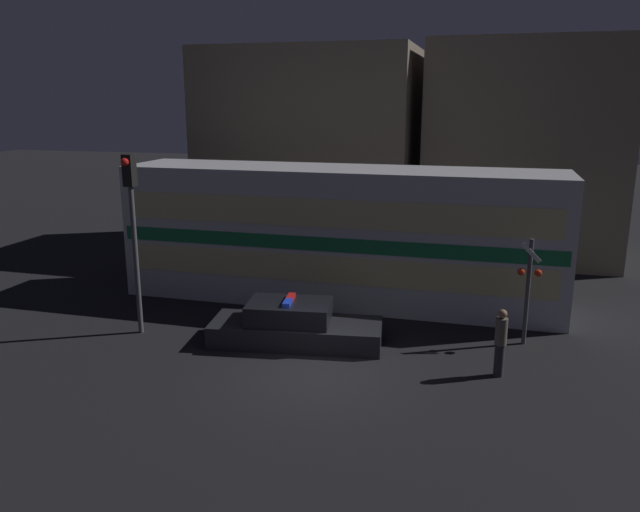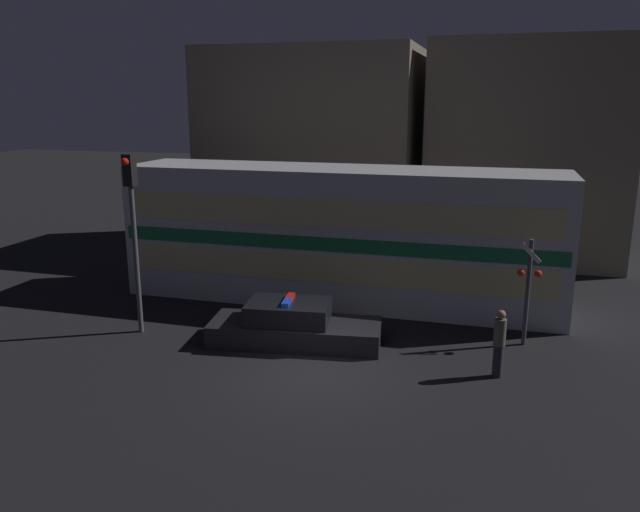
# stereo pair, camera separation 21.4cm
# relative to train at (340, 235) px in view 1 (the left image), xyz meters

# --- Properties ---
(ground_plane) EXTENTS (120.00, 120.00, 0.00)m
(ground_plane) POSITION_rel_train_xyz_m (0.92, -6.16, -2.28)
(ground_plane) COLOR black
(train) EXTENTS (14.79, 3.11, 4.56)m
(train) POSITION_rel_train_xyz_m (0.00, 0.00, 0.00)
(train) COLOR silver
(train) RESTS_ON ground_plane
(police_car) EXTENTS (5.02, 2.37, 1.34)m
(police_car) POSITION_rel_train_xyz_m (-0.27, -4.36, -1.79)
(police_car) COLOR black
(police_car) RESTS_ON ground_plane
(pedestrian) EXTENTS (0.30, 0.30, 1.76)m
(pedestrian) POSITION_rel_train_xyz_m (5.35, -5.08, -1.38)
(pedestrian) COLOR #2D2833
(pedestrian) RESTS_ON ground_plane
(crossing_signal_near) EXTENTS (0.66, 0.29, 3.06)m
(crossing_signal_near) POSITION_rel_train_xyz_m (6.05, -2.71, -0.54)
(crossing_signal_near) COLOR #4C4C51
(crossing_signal_near) RESTS_ON ground_plane
(traffic_light_corner) EXTENTS (0.30, 0.46, 5.29)m
(traffic_light_corner) POSITION_rel_train_xyz_m (-4.96, -4.76, 1.25)
(traffic_light_corner) COLOR #4C4C51
(traffic_light_corner) RESTS_ON ground_plane
(building_left) EXTENTS (9.46, 6.52, 9.01)m
(building_left) POSITION_rel_train_xyz_m (-3.23, 7.92, 2.22)
(building_left) COLOR #726656
(building_left) RESTS_ON ground_plane
(building_center) EXTENTS (8.12, 5.95, 9.19)m
(building_center) POSITION_rel_train_xyz_m (6.09, 8.54, 2.32)
(building_center) COLOR #726656
(building_center) RESTS_ON ground_plane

